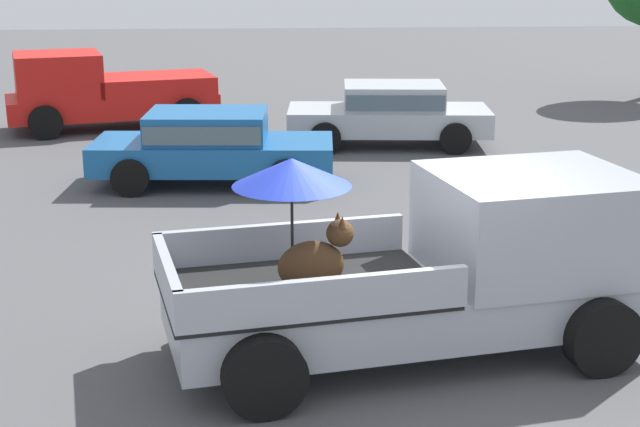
{
  "coord_description": "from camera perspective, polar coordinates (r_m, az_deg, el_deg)",
  "views": [
    {
      "loc": [
        -1.58,
        -9.4,
        4.26
      ],
      "look_at": [
        -0.8,
        1.68,
        1.1
      ],
      "focal_mm": 53.83,
      "sensor_mm": 36.0,
      "label": 1
    }
  ],
  "objects": [
    {
      "name": "ground_plane",
      "position": [
        10.44,
        5.11,
        -8.27
      ],
      "size": [
        80.0,
        80.0,
        0.0
      ],
      "primitive_type": "plane",
      "color": "#4C4C4F"
    },
    {
      "name": "pickup_truck_main",
      "position": [
        10.24,
        7.54,
        -3.05
      ],
      "size": [
        5.31,
        3.02,
        2.22
      ],
      "rotation": [
        0.0,
        0.0,
        0.19
      ],
      "color": "black",
      "rests_on": "ground"
    },
    {
      "name": "pickup_truck_red",
      "position": [
        23.19,
        -12.79,
        7.1
      ],
      "size": [
        5.1,
        3.09,
        1.8
      ],
      "rotation": [
        0.0,
        0.0,
        3.4
      ],
      "color": "black",
      "rests_on": "ground"
    },
    {
      "name": "parked_sedan_near",
      "position": [
        17.43,
        -6.5,
        4.14
      ],
      "size": [
        4.42,
        2.22,
        1.33
      ],
      "rotation": [
        0.0,
        0.0,
        -0.07
      ],
      "color": "black",
      "rests_on": "ground"
    },
    {
      "name": "parked_sedan_far",
      "position": [
        20.75,
        4.21,
        6.09
      ],
      "size": [
        4.44,
        2.27,
        1.33
      ],
      "rotation": [
        0.0,
        0.0,
        3.05
      ],
      "color": "black",
      "rests_on": "ground"
    }
  ]
}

